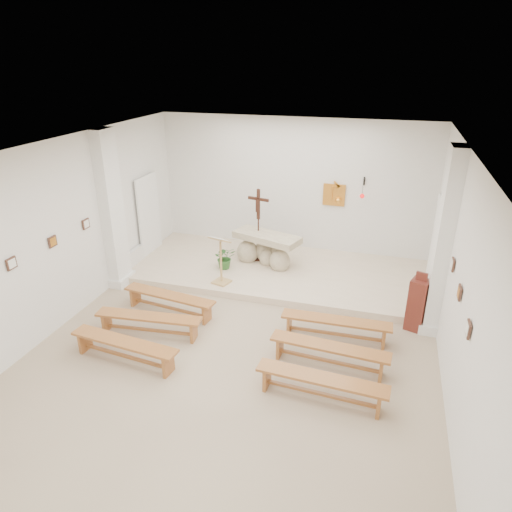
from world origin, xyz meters
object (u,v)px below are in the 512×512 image
(bench_right_second, at_px, (329,351))
(crucifix_stand, at_px, (258,220))
(lectern, at_px, (220,260))
(bench_left_front, at_px, (169,299))
(bench_left_second, at_px, (149,320))
(bench_right_third, at_px, (321,383))
(bench_right_front, at_px, (336,324))
(donation_pedestal, at_px, (417,304))
(bench_left_third, at_px, (124,346))
(altar, at_px, (266,251))

(bench_right_second, bearing_deg, crucifix_stand, 126.53)
(lectern, bearing_deg, bench_left_front, -100.42)
(bench_left_second, xyz_separation_m, bench_right_third, (3.36, -0.85, 0.00))
(crucifix_stand, xyz_separation_m, bench_left_front, (-1.08, -2.75, -0.88))
(crucifix_stand, distance_m, bench_right_front, 3.68)
(donation_pedestal, xyz_separation_m, bench_left_third, (-4.78, -2.50, -0.21))
(bench_left_third, distance_m, bench_right_third, 3.36)
(bench_left_front, bearing_deg, lectern, 71.25)
(bench_right_front, height_order, bench_right_third, same)
(altar, relative_size, bench_left_second, 0.86)
(bench_right_front, relative_size, bench_left_third, 0.99)
(altar, relative_size, bench_right_front, 0.87)
(lectern, xyz_separation_m, bench_right_second, (2.72, -2.13, -0.40))
(bench_right_third, bearing_deg, bench_left_front, 156.69)
(bench_left_front, xyz_separation_m, bench_right_second, (3.36, -0.85, 0.00))
(bench_left_second, bearing_deg, lectern, 67.58)
(bench_left_second, height_order, bench_right_third, same)
(lectern, distance_m, bench_left_second, 2.26)
(bench_left_front, relative_size, bench_right_third, 1.00)
(lectern, height_order, donation_pedestal, lectern)
(bench_left_front, distance_m, bench_left_third, 1.71)
(altar, distance_m, bench_right_front, 3.30)
(crucifix_stand, relative_size, bench_left_third, 0.89)
(altar, bearing_deg, bench_left_front, -98.98)
(donation_pedestal, distance_m, bench_right_second, 2.18)
(bench_right_second, distance_m, bench_right_third, 0.85)
(bench_right_front, relative_size, bench_right_second, 0.99)
(bench_left_third, bearing_deg, bench_left_front, 96.28)
(lectern, xyz_separation_m, bench_right_front, (2.72, -1.28, -0.40))
(crucifix_stand, distance_m, bench_left_third, 4.67)
(bench_right_third, bearing_deg, altar, 118.96)
(lectern, xyz_separation_m, bench_left_second, (-0.64, -2.13, -0.40))
(crucifix_stand, height_order, bench_right_third, crucifix_stand)
(donation_pedestal, height_order, bench_right_third, donation_pedestal)
(bench_right_second, bearing_deg, bench_left_second, -175.84)
(altar, relative_size, bench_right_second, 0.86)
(bench_left_second, bearing_deg, bench_left_third, -95.68)
(bench_left_front, bearing_deg, donation_pedestal, 17.31)
(bench_right_front, bearing_deg, bench_left_second, -167.16)
(lectern, bearing_deg, altar, 78.70)
(donation_pedestal, height_order, bench_left_front, donation_pedestal)
(bench_left_front, xyz_separation_m, bench_left_third, (0.00, -1.71, 0.00))
(bench_left_front, height_order, bench_right_second, same)
(bench_right_second, bearing_deg, lectern, 146.13)
(bench_right_front, bearing_deg, bench_right_second, -91.39)
(bench_left_front, height_order, bench_left_third, same)
(altar, relative_size, bench_right_third, 0.86)
(bench_left_front, height_order, bench_right_third, same)
(lectern, distance_m, bench_right_third, 4.06)
(bench_left_second, height_order, bench_right_second, same)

